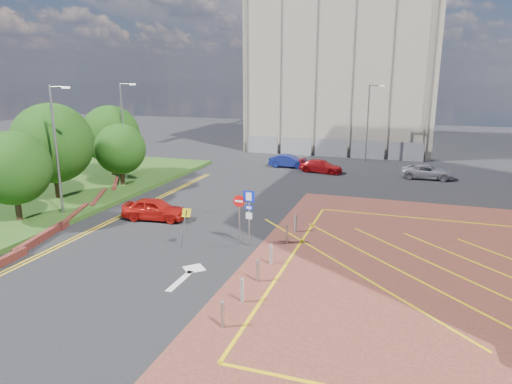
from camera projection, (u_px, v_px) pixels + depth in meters
The scene contains 19 objects.
ground at pixel (234, 252), 23.57m from camera, with size 140.00×140.00×0.00m, color black.
grass_bed at pixel (41, 194), 34.59m from camera, with size 14.00×32.00×0.30m, color #274917.
retaining_wall at pixel (72, 215), 28.99m from camera, with size 6.06×20.33×0.40m.
tree_a at pixel (13, 168), 27.01m from camera, with size 4.40×4.40×5.41m.
tree_b at pixel (52, 143), 31.89m from camera, with size 5.60×5.60×6.74m.
tree_c at pixel (120, 149), 36.12m from camera, with size 4.00×4.00×4.90m.
tree_d at pixel (111, 134), 39.64m from camera, with size 5.00×5.00×6.08m.
lamp_left_near at pixel (57, 145), 28.08m from camera, with size 1.53×0.16×8.00m.
lamp_left_far at pixel (124, 127), 37.88m from camera, with size 1.53×0.16×8.00m.
lamp_back at pixel (368, 120), 46.97m from camera, with size 1.53×0.16×8.00m.
sign_cluster at pixel (245, 211), 23.90m from camera, with size 1.17×0.12×3.20m.
warning_sign at pixel (185, 223), 23.58m from camera, with size 0.64×0.39×2.25m.
bollard_row at pixel (267, 261), 21.22m from camera, with size 0.14×11.14×0.90m.
construction_building at pixel (347, 58), 57.60m from camera, with size 21.20×19.20×22.00m, color #A79F88.
construction_fence at pixel (340, 148), 50.58m from camera, with size 21.60×0.06×2.00m, color gray.
car_red_left at pixel (155, 209), 28.66m from camera, with size 1.63×4.05×1.38m, color #B8150F.
car_blue_back at pixel (289, 161), 45.09m from camera, with size 1.34×3.84×1.26m, color navy.
car_red_back at pixel (321, 166), 42.75m from camera, with size 1.67×4.10×1.19m, color #A70E12.
car_silver_back at pixel (427, 172), 40.14m from camera, with size 2.03×4.41×1.22m, color #B7B6BE.
Camera 1 is at (8.10, -20.57, 8.82)m, focal length 32.00 mm.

